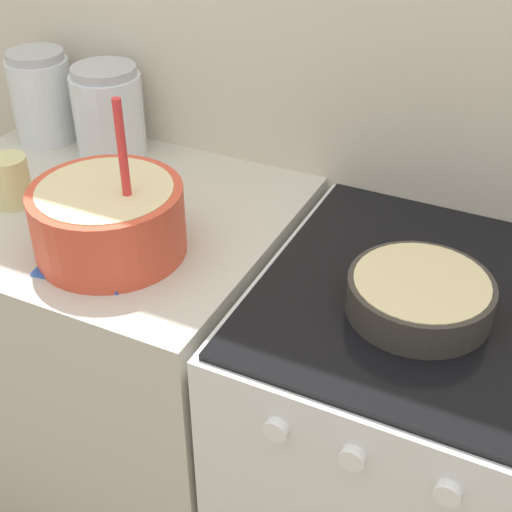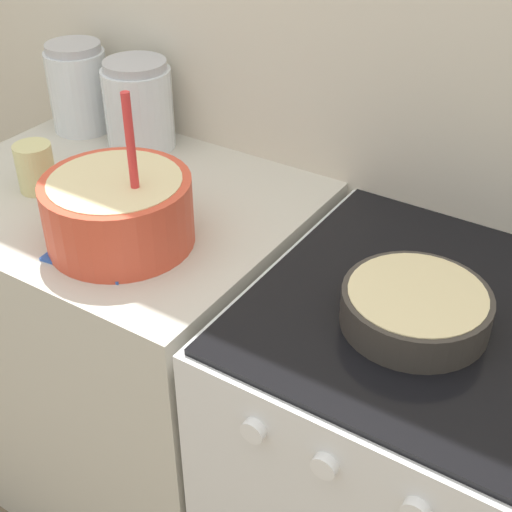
# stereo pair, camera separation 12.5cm
# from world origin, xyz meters

# --- Properties ---
(wall_back) EXTENTS (4.61, 0.05, 2.40)m
(wall_back) POSITION_xyz_m (0.00, 0.67, 1.20)
(wall_back) COLOR beige
(wall_back) RESTS_ON ground_plane
(countertop_cabinet) EXTENTS (0.81, 0.64, 0.88)m
(countertop_cabinet) POSITION_xyz_m (-0.40, 0.32, 0.44)
(countertop_cabinet) COLOR beige
(countertop_cabinet) RESTS_ON ground_plane
(stove) EXTENTS (0.70, 0.66, 0.88)m
(stove) POSITION_xyz_m (0.37, 0.32, 0.44)
(stove) COLOR silver
(stove) RESTS_ON ground_plane
(mixing_bowl) EXTENTS (0.28, 0.28, 0.31)m
(mixing_bowl) POSITION_xyz_m (-0.26, 0.20, 0.96)
(mixing_bowl) COLOR #D84C33
(mixing_bowl) RESTS_ON countertop_cabinet
(baking_pan) EXTENTS (0.24, 0.24, 0.06)m
(baking_pan) POSITION_xyz_m (0.31, 0.27, 0.92)
(baking_pan) COLOR #38332D
(baking_pan) RESTS_ON stove
(storage_jar_left) EXTENTS (0.15, 0.15, 0.22)m
(storage_jar_left) POSITION_xyz_m (-0.70, 0.54, 0.97)
(storage_jar_left) COLOR silver
(storage_jar_left) RESTS_ON countertop_cabinet
(storage_jar_middle) EXTENTS (0.16, 0.16, 0.21)m
(storage_jar_middle) POSITION_xyz_m (-0.50, 0.54, 0.97)
(storage_jar_middle) COLOR silver
(storage_jar_middle) RESTS_ON countertop_cabinet
(tin_can) EXTENTS (0.08, 0.08, 0.10)m
(tin_can) POSITION_xyz_m (-0.55, 0.25, 0.93)
(tin_can) COLOR beige
(tin_can) RESTS_ON countertop_cabinet
(recipe_page) EXTENTS (0.20, 0.24, 0.01)m
(recipe_page) POSITION_xyz_m (-0.27, 0.18, 0.89)
(recipe_page) COLOR #3359B2
(recipe_page) RESTS_ON countertop_cabinet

